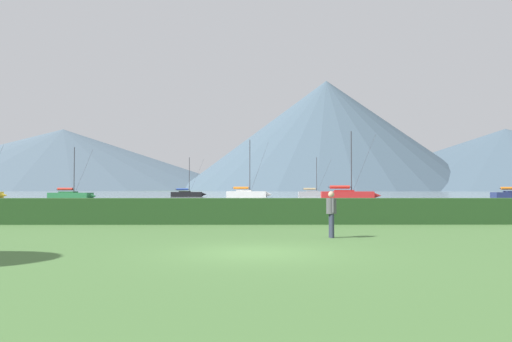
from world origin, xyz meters
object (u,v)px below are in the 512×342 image
sailboat_slip_1 (71,195)px  sailboat_slip_5 (314,194)px  sailboat_slip_6 (247,194)px  sailboat_slip_7 (348,195)px  person_standing_walker (331,210)px  sailboat_slip_2 (187,194)px

sailboat_slip_1 → sailboat_slip_5: sailboat_slip_1 is taller
sailboat_slip_5 → sailboat_slip_6: (-13.66, -10.48, 0.09)m
sailboat_slip_7 → person_standing_walker: bearing=-96.8°
sailboat_slip_6 → person_standing_walker: (3.85, -74.63, 0.28)m
sailboat_slip_6 → sailboat_slip_7: sailboat_slip_6 is taller
sailboat_slip_5 → person_standing_walker: bearing=-94.0°
sailboat_slip_6 → sailboat_slip_7: (15.41, -16.49, 0.05)m
sailboat_slip_5 → sailboat_slip_1: bearing=-145.7°
sailboat_slip_2 → sailboat_slip_7: sailboat_slip_7 is taller
person_standing_walker → sailboat_slip_1: bearing=108.6°
sailboat_slip_6 → person_standing_walker: size_ratio=6.44×
sailboat_slip_2 → sailboat_slip_6: sailboat_slip_6 is taller
sailboat_slip_5 → sailboat_slip_6: bearing=-140.0°
person_standing_walker → sailboat_slip_2: bearing=92.3°
sailboat_slip_5 → sailboat_slip_6: size_ratio=0.75×
sailboat_slip_2 → sailboat_slip_5: size_ratio=0.98×
sailboat_slip_2 → sailboat_slip_7: size_ratio=0.76×
sailboat_slip_1 → sailboat_slip_6: sailboat_slip_6 is taller
sailboat_slip_1 → sailboat_slip_6: 30.69m
sailboat_slip_7 → sailboat_slip_6: bearing=137.5°
sailboat_slip_1 → sailboat_slip_7: size_ratio=0.78×
sailboat_slip_5 → sailboat_slip_7: 27.03m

